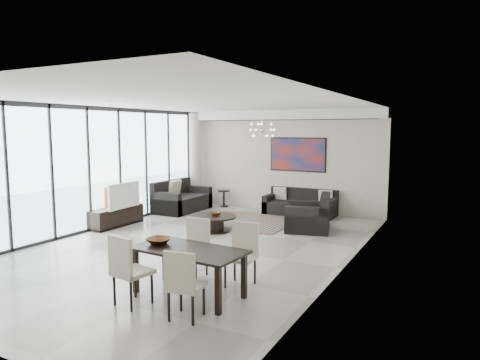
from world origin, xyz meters
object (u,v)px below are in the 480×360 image
Objects in this scene: tv_console at (116,217)px; television at (121,195)px; dining_table at (189,255)px; sofa_main at (300,206)px; coffee_table at (214,222)px.

television is at bearing -1.15° from tv_console.
tv_console is at bearing 86.01° from television.
television reaches higher than dining_table.
television is (0.16, -0.00, 0.54)m from tv_console.
television is (-3.35, -3.43, 0.53)m from sofa_main.
sofa_main reaches higher than dining_table.
dining_table is at bearing -84.56° from sofa_main.
sofa_main is at bearing 67.96° from coffee_table.
sofa_main is 1.83× the size of television.
coffee_table is at bearing 15.73° from tv_console.
sofa_main is at bearing -47.14° from television.
dining_table reaches higher than coffee_table.
tv_console reaches higher than coffee_table.
tv_console is (-3.51, -3.43, -0.01)m from sofa_main.
television is at bearing 144.45° from dining_table.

